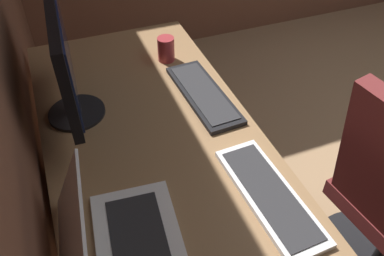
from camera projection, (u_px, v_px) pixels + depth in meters
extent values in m
cube|color=#936D47|center=(176.00, 190.00, 1.17)|extent=(1.96, 0.71, 0.03)
cylinder|color=silver|center=(173.00, 92.00, 2.13)|extent=(0.05, 0.05, 0.70)
cylinder|color=silver|center=(62.00, 118.00, 1.97)|extent=(0.05, 0.05, 0.70)
cube|color=#936D47|center=(156.00, 217.00, 1.53)|extent=(0.40, 0.50, 0.69)
cube|color=silver|center=(215.00, 198.00, 1.60)|extent=(0.37, 0.01, 0.61)
cylinder|color=black|center=(77.00, 112.00, 1.40)|extent=(0.20, 0.20, 0.01)
cylinder|color=black|center=(74.00, 100.00, 1.37)|extent=(0.04, 0.04, 0.10)
cube|color=black|center=(61.00, 50.00, 1.23)|extent=(0.57, 0.06, 0.30)
cube|color=#19234C|center=(66.00, 49.00, 1.24)|extent=(0.52, 0.03, 0.26)
cube|color=white|center=(139.00, 240.00, 1.02)|extent=(0.36, 0.25, 0.01)
cube|color=#262628|center=(138.00, 238.00, 1.01)|extent=(0.29, 0.17, 0.00)
cube|color=white|center=(71.00, 232.00, 0.92)|extent=(0.35, 0.12, 0.19)
cube|color=black|center=(71.00, 232.00, 0.92)|extent=(0.31, 0.10, 0.16)
cube|color=silver|center=(269.00, 195.00, 1.13)|extent=(0.43, 0.16, 0.02)
cube|color=#2D2D30|center=(270.00, 193.00, 1.12)|extent=(0.38, 0.13, 0.00)
cube|color=black|center=(203.00, 94.00, 1.48)|extent=(0.43, 0.16, 0.02)
cube|color=#2D2D30|center=(203.00, 92.00, 1.47)|extent=(0.38, 0.13, 0.00)
cylinder|color=#A53338|center=(166.00, 49.00, 1.64)|extent=(0.07, 0.07, 0.10)
torus|color=#A53338|center=(162.00, 43.00, 1.66)|extent=(0.06, 0.01, 0.06)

